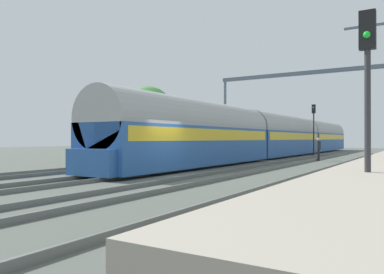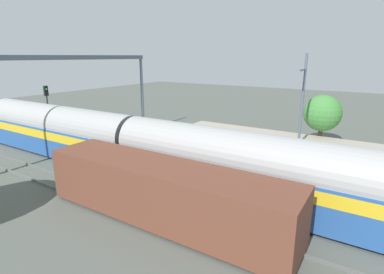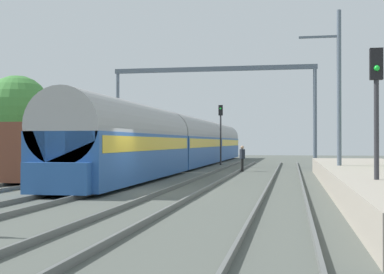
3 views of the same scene
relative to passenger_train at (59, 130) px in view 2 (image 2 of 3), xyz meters
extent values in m
plane|color=#525751|center=(1.93, -21.38, -1.97)|extent=(120.00, 120.00, 0.00)
cube|color=#5F615F|center=(-3.14, -21.38, -1.89)|extent=(0.08, 60.00, 0.16)
cube|color=#5F615F|center=(-0.72, -21.38, -1.89)|extent=(0.08, 60.00, 0.16)
cube|color=#5F615F|center=(0.72, -21.38, -1.89)|extent=(0.08, 60.00, 0.16)
cube|color=#5F615F|center=(3.14, -21.38, -1.89)|extent=(0.08, 60.00, 0.16)
cube|color=#5F615F|center=(4.57, -21.38, -1.89)|extent=(0.08, 60.00, 0.16)
cube|color=#5F615F|center=(6.99, -21.38, -1.89)|extent=(0.08, 60.00, 0.16)
cube|color=#5F615F|center=(8.43, -21.38, -1.89)|extent=(0.08, 60.00, 0.16)
cube|color=#A39989|center=(11.53, -19.38, -1.52)|extent=(4.40, 28.00, 0.90)
cube|color=#28569E|center=(0.00, -16.31, -0.71)|extent=(2.90, 16.00, 2.20)
cube|color=gold|center=(0.00, -16.31, -0.08)|extent=(2.93, 15.36, 0.64)
cylinder|color=#A1A1A1|center=(0.00, -16.31, 0.59)|extent=(2.84, 16.00, 2.84)
cube|color=#28569E|center=(0.00, 0.04, -0.71)|extent=(2.90, 16.00, 2.20)
cube|color=gold|center=(0.00, 0.04, -0.08)|extent=(2.93, 15.36, 0.64)
cylinder|color=#A1A1A1|center=(0.00, 0.04, 0.59)|extent=(2.84, 16.00, 2.84)
cube|color=brown|center=(-3.85, -13.67, -0.46)|extent=(2.80, 13.00, 2.70)
cube|color=black|center=(-3.85, -13.67, -1.76)|extent=(2.52, 11.96, 0.10)
cylinder|color=black|center=(4.72, -6.06, -1.55)|extent=(0.24, 0.24, 0.85)
cube|color=#232833|center=(4.72, -6.06, -0.80)|extent=(0.39, 0.46, 0.64)
sphere|color=tan|center=(4.72, -6.06, -0.36)|extent=(0.24, 0.24, 0.24)
cylinder|color=#2D2D33|center=(1.92, 4.17, 0.16)|extent=(0.14, 0.14, 4.27)
cube|color=black|center=(1.92, 4.17, 2.75)|extent=(0.36, 0.20, 0.90)
sphere|color=#19D133|center=(1.92, 4.05, 2.89)|extent=(0.16, 0.16, 0.16)
cylinder|color=slate|center=(9.71, -0.49, 1.78)|extent=(0.28, 0.28, 7.50)
cube|color=slate|center=(1.93, -0.49, 5.71)|extent=(15.96, 0.24, 0.36)
cylinder|color=slate|center=(10.11, -16.65, 2.03)|extent=(0.20, 0.20, 8.00)
cube|color=slate|center=(9.21, -16.65, 4.83)|extent=(1.80, 0.10, 0.10)
cylinder|color=#4C3826|center=(13.81, -17.64, -1.10)|extent=(0.36, 0.36, 1.75)
sphere|color=#40843A|center=(13.81, -17.64, 0.98)|extent=(3.21, 3.21, 3.21)
camera|label=1|loc=(11.43, -35.56, -0.30)|focal=35.66mm
camera|label=2|loc=(-14.32, -21.95, 5.81)|focal=28.28mm
camera|label=3|loc=(7.99, -41.81, -0.01)|focal=50.06mm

